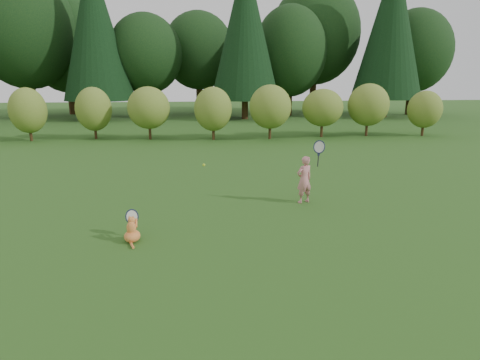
{
  "coord_description": "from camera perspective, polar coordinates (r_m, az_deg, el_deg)",
  "views": [
    {
      "loc": [
        -0.86,
        -8.52,
        3.06
      ],
      "look_at": [
        0.2,
        0.8,
        0.7
      ],
      "focal_mm": 30.0,
      "sensor_mm": 36.0,
      "label": 1
    }
  ],
  "objects": [
    {
      "name": "cat",
      "position": [
        8.08,
        -15.15,
        -6.62
      ],
      "size": [
        0.41,
        0.75,
        0.7
      ],
      "rotation": [
        0.0,
        0.0,
        -0.13
      ],
      "color": "#CE5227",
      "rests_on": "ground"
    },
    {
      "name": "woodland_backdrop",
      "position": [
        31.85,
        -5.27,
        22.07
      ],
      "size": [
        48.0,
        10.0,
        15.0
      ],
      "primitive_type": null,
      "color": "black",
      "rests_on": "ground"
    },
    {
      "name": "shrub_row",
      "position": [
        21.61,
        -4.25,
        9.67
      ],
      "size": [
        28.0,
        3.0,
        2.8
      ],
      "primitive_type": null,
      "color": "olive",
      "rests_on": "ground"
    },
    {
      "name": "tennis_ball",
      "position": [
        9.98,
        -5.16,
        2.14
      ],
      "size": [
        0.07,
        0.07,
        0.07
      ],
      "color": "#A8C417",
      "rests_on": "ground"
    },
    {
      "name": "ground",
      "position": [
        9.1,
        -0.68,
        -5.54
      ],
      "size": [
        100.0,
        100.0,
        0.0
      ],
      "primitive_type": "plane",
      "color": "#1F4E15",
      "rests_on": "ground"
    },
    {
      "name": "child",
      "position": [
        10.23,
        9.19,
        0.21
      ],
      "size": [
        0.74,
        0.54,
        1.8
      ],
      "rotation": [
        0.0,
        0.0,
        3.53
      ],
      "color": "#D37E83",
      "rests_on": "ground"
    }
  ]
}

